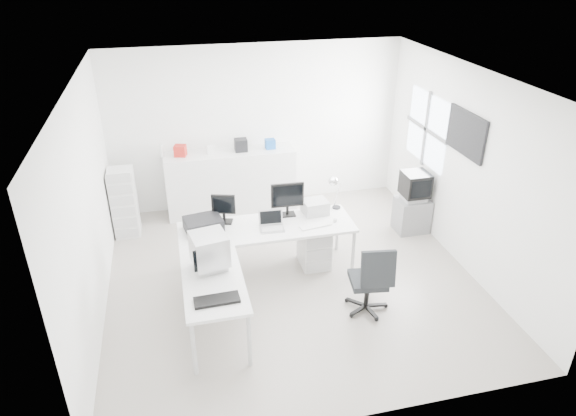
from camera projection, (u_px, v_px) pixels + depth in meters
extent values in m
cube|color=beige|center=(291.00, 277.00, 7.26)|extent=(5.00, 5.00, 0.01)
cube|color=white|center=(292.00, 79.00, 5.97)|extent=(5.00, 5.00, 0.01)
cube|color=white|center=(257.00, 127.00, 8.77)|extent=(5.00, 0.02, 2.80)
cube|color=white|center=(88.00, 208.00, 6.10)|extent=(0.02, 5.00, 2.80)
cube|color=white|center=(466.00, 170.00, 7.13)|extent=(0.02, 5.00, 2.80)
cube|color=white|center=(314.00, 246.00, 7.43)|extent=(0.40, 0.50, 0.60)
cube|color=black|center=(203.00, 224.00, 6.90)|extent=(0.55, 0.46, 0.17)
cube|color=white|center=(315.00, 225.00, 7.03)|extent=(0.46, 0.21, 0.02)
sphere|color=white|center=(335.00, 220.00, 7.13)|extent=(0.06, 0.06, 0.06)
cube|color=#B2B2B2|center=(315.00, 207.00, 7.33)|extent=(0.37, 0.33, 0.20)
cube|color=black|center=(217.00, 300.00, 5.55)|extent=(0.50, 0.21, 0.03)
cube|color=slate|center=(412.00, 215.00, 8.32)|extent=(0.51, 0.42, 0.56)
cube|color=white|center=(231.00, 182.00, 8.83)|extent=(2.19, 0.55, 1.10)
cube|color=red|center=(180.00, 151.00, 8.37)|extent=(0.22, 0.21, 0.18)
cube|color=white|center=(211.00, 150.00, 8.49)|extent=(0.13, 0.11, 0.13)
cube|color=black|center=(241.00, 145.00, 8.57)|extent=(0.21, 0.19, 0.21)
cube|color=#1752A5|center=(270.00, 144.00, 8.69)|extent=(0.17, 0.15, 0.16)
cylinder|color=white|center=(161.00, 150.00, 8.34)|extent=(0.07, 0.07, 0.22)
cube|color=white|center=(124.00, 203.00, 8.12)|extent=(0.38, 0.46, 1.10)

